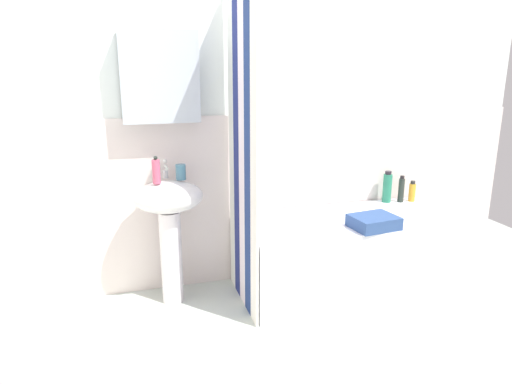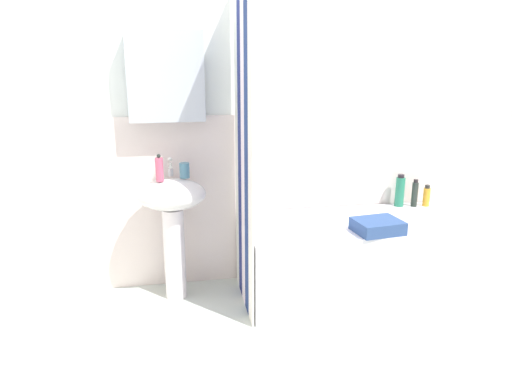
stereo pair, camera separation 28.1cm
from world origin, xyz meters
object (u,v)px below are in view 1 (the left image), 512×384
at_px(lotion_bottle, 412,192).
at_px(towel_folded, 374,222).
at_px(body_wash_bottle, 387,187).
at_px(soap_dispenser, 156,171).
at_px(conditioner_bottle, 401,190).
at_px(sink, 169,215).
at_px(toothbrush_cup, 181,172).
at_px(bathtub, 348,253).

relative_size(lotion_bottle, towel_folded, 0.56).
distance_m(lotion_bottle, body_wash_bottle, 0.20).
bearing_deg(soap_dispenser, lotion_bottle, 3.73).
relative_size(conditioner_bottle, body_wash_bottle, 0.85).
height_order(sink, conditioner_bottle, sink).
bearing_deg(conditioner_bottle, body_wash_bottle, 165.57).
distance_m(toothbrush_cup, body_wash_bottle, 1.58).
height_order(bathtub, towel_folded, towel_folded).
relative_size(sink, lotion_bottle, 5.16).
bearing_deg(bathtub, conditioner_bottle, 23.89).
relative_size(soap_dispenser, lotion_bottle, 1.08).
distance_m(sink, body_wash_bottle, 1.65).
xyz_separation_m(toothbrush_cup, body_wash_bottle, (1.56, 0.10, -0.24)).
xyz_separation_m(soap_dispenser, lotion_bottle, (1.91, 0.12, -0.31)).
distance_m(sink, soap_dispenser, 0.31).
bearing_deg(sink, bathtub, -6.86).
distance_m(soap_dispenser, conditioner_bottle, 1.85).
relative_size(bathtub, conditioner_bottle, 7.29).
bearing_deg(bathtub, towel_folded, -77.49).
bearing_deg(toothbrush_cup, towel_folded, -18.80).
relative_size(toothbrush_cup, conditioner_bottle, 0.48).
height_order(bathtub, conditioner_bottle, conditioner_bottle).
height_order(conditioner_bottle, body_wash_bottle, body_wash_bottle).
bearing_deg(toothbrush_cup, conditioner_bottle, 2.42).
height_order(lotion_bottle, conditioner_bottle, conditioner_bottle).
xyz_separation_m(sink, lotion_bottle, (1.85, 0.09, -0.01)).
relative_size(toothbrush_cup, towel_folded, 0.35).
bearing_deg(conditioner_bottle, bathtub, -156.11).
relative_size(toothbrush_cup, body_wash_bottle, 0.41).
bearing_deg(lotion_bottle, conditioner_bottle, 175.45).
height_order(toothbrush_cup, conditioner_bottle, toothbrush_cup).
relative_size(body_wash_bottle, towel_folded, 0.85).
xyz_separation_m(soap_dispenser, conditioner_bottle, (1.82, 0.13, -0.29)).
bearing_deg(bathtub, toothbrush_cup, 171.17).
distance_m(bathtub, lotion_bottle, 0.76).
bearing_deg(toothbrush_cup, sink, -162.15).
height_order(lotion_bottle, body_wash_bottle, body_wash_bottle).
bearing_deg(toothbrush_cup, lotion_bottle, 2.06).
bearing_deg(soap_dispenser, bathtub, -5.03).
relative_size(toothbrush_cup, bathtub, 0.07).
bearing_deg(towel_folded, sink, 163.63).
bearing_deg(lotion_bottle, toothbrush_cup, -177.94).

